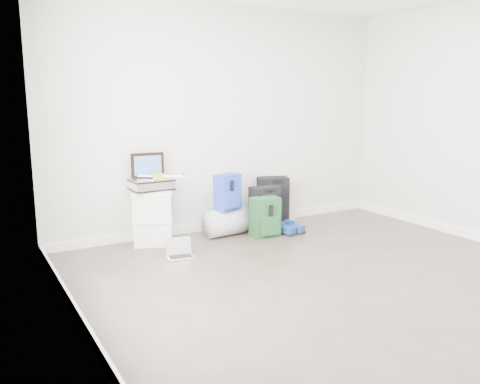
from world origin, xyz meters
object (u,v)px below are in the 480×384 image
laptop (180,252)px  boxes_stack (152,217)px  briefcase (151,184)px  carry_on (273,201)px  large_suitcase (265,209)px  duffel_bag (227,222)px

laptop → boxes_stack: bearing=107.8°
boxes_stack → briefcase: size_ratio=1.41×
briefcase → carry_on: briefcase is taller
boxes_stack → briefcase: 0.37m
large_suitcase → boxes_stack: bearing=175.1°
duffel_bag → laptop: (-0.81, -0.48, -0.12)m
boxes_stack → carry_on: 1.67m
boxes_stack → laptop: 0.64m
briefcase → large_suitcase: briefcase is taller
carry_on → duffel_bag: bearing=-148.0°
duffel_bag → large_suitcase: 0.53m
briefcase → duffel_bag: briefcase is taller
duffel_bag → large_suitcase: bearing=-8.5°
duffel_bag → laptop: duffel_bag is taller
duffel_bag → carry_on: bearing=9.2°
briefcase → large_suitcase: bearing=-6.9°
briefcase → duffel_bag: (0.90, -0.10, -0.52)m
large_suitcase → carry_on: bearing=41.2°
carry_on → briefcase: bearing=-158.3°
duffel_bag → large_suitcase: size_ratio=0.95×
duffel_bag → carry_on: size_ratio=0.85×
briefcase → large_suitcase: (1.41, -0.15, -0.41)m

